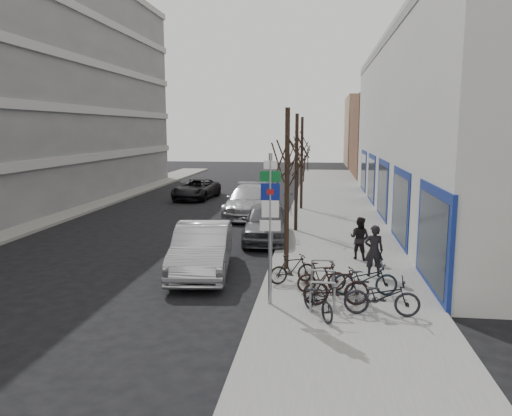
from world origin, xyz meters
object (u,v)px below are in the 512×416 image
(tree_near, at_px, (287,151))
(bike_near_right, at_px, (336,286))
(highway_sign_pole, at_px, (270,220))
(parked_car_mid, at_px, (266,222))
(bike_near_left, at_px, (318,296))
(bike_mid_curb, at_px, (365,276))
(lane_car, at_px, (196,189))
(tree_mid, at_px, (297,145))
(pedestrian_near, at_px, (374,251))
(bike_mid_inner, at_px, (292,268))
(bike_far_curb, at_px, (382,293))
(bike_far_inner, at_px, (322,277))
(meter_back, at_px, (291,201))
(bike_rack, at_px, (322,281))
(meter_front, at_px, (272,249))
(meter_mid, at_px, (284,219))
(pedestrian_far, at_px, (360,238))
(parked_car_back, at_px, (249,201))
(parked_car_front, at_px, (202,249))
(tree_far, at_px, (302,141))

(tree_near, relative_size, bike_near_right, 3.05)
(highway_sign_pole, relative_size, parked_car_mid, 0.87)
(bike_near_left, distance_m, bike_mid_curb, 2.19)
(parked_car_mid, bearing_deg, lane_car, 112.14)
(tree_mid, relative_size, pedestrian_near, 3.29)
(parked_car_mid, bearing_deg, bike_mid_inner, -81.38)
(bike_far_curb, bearing_deg, tree_near, 36.09)
(bike_near_right, xyz_separation_m, bike_far_inner, (-0.38, 1.10, -0.09))
(bike_near_right, bearing_deg, bike_far_inner, 10.49)
(bike_far_inner, bearing_deg, lane_car, 6.04)
(highway_sign_pole, height_order, meter_back, highway_sign_pole)
(bike_far_inner, xyz_separation_m, pedestrian_near, (1.64, 1.79, 0.38))
(bike_rack, bearing_deg, tree_mid, 97.28)
(parked_car_mid, xyz_separation_m, pedestrian_near, (4.03, -5.33, 0.16))
(meter_front, distance_m, meter_mid, 5.50)
(bike_mid_curb, distance_m, bike_mid_inner, 2.26)
(bike_near_left, height_order, bike_mid_curb, bike_mid_curb)
(highway_sign_pole, distance_m, meter_front, 3.39)
(bike_rack, distance_m, parked_car_mid, 8.05)
(bike_near_left, xyz_separation_m, bike_far_inner, (0.10, 1.89, -0.05))
(bike_rack, distance_m, pedestrian_near, 2.88)
(tree_mid, height_order, parked_car_mid, tree_mid)
(pedestrian_far, bearing_deg, bike_mid_curb, 117.11)
(meter_mid, xyz_separation_m, bike_far_curb, (3.13, -8.99, -0.19))
(bike_far_inner, bearing_deg, parked_car_back, -0.86)
(bike_near_right, xyz_separation_m, parked_car_back, (-4.37, 14.20, 0.15))
(highway_sign_pole, xyz_separation_m, parked_car_mid, (-1.00, 8.29, -1.64))
(bike_mid_curb, bearing_deg, parked_car_front, 62.97)
(bike_near_right, relative_size, parked_car_front, 0.36)
(bike_rack, distance_m, bike_near_left, 1.33)
(bike_mid_inner, height_order, pedestrian_far, pedestrian_far)
(bike_mid_inner, bearing_deg, tree_near, -15.76)
(meter_back, height_order, bike_near_left, meter_back)
(tree_far, height_order, bike_near_right, tree_far)
(bike_mid_curb, bearing_deg, tree_near, 38.39)
(parked_car_back, bearing_deg, tree_far, 38.09)
(tree_mid, height_order, bike_mid_inner, tree_mid)
(highway_sign_pole, xyz_separation_m, meter_mid, (-0.25, 8.51, -1.54))
(parked_car_mid, bearing_deg, parked_car_back, 100.41)
(tree_mid, xyz_separation_m, meter_front, (-0.45, -7.00, -3.19))
(highway_sign_pole, bearing_deg, bike_far_inner, 40.27)
(tree_far, bearing_deg, meter_mid, -93.22)
(bike_far_curb, relative_size, parked_car_back, 0.32)
(bike_near_left, distance_m, bike_far_inner, 1.89)
(bike_near_right, distance_m, bike_mid_inner, 2.22)
(parked_car_mid, relative_size, pedestrian_far, 3.08)
(bike_near_left, bearing_deg, meter_front, 86.26)
(bike_rack, bearing_deg, lane_car, 113.26)
(meter_front, xyz_separation_m, meter_back, (0.00, 11.00, 0.00))
(meter_front, relative_size, bike_near_right, 0.71)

